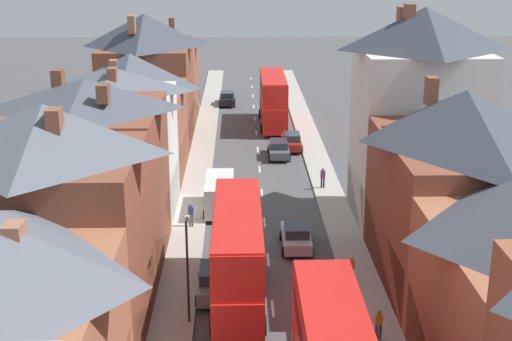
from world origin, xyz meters
TOP-DOWN VIEW (x-y plane):
  - pavement_left at (-5.10, 38.00)m, footprint 2.20×104.00m
  - pavement_right at (5.10, 38.00)m, footprint 2.20×104.00m
  - centre_line_dashes at (0.00, 36.00)m, footprint 0.14×97.80m
  - terrace_row_left at (-10.18, 26.84)m, footprint 8.00×76.29m
  - double_decker_bus_lead at (-1.81, 18.46)m, footprint 2.74×10.80m
  - double_decker_bus_mid_street at (1.79, 56.78)m, footprint 2.74×10.80m
  - car_near_blue at (-3.10, 66.88)m, footprint 1.90×4.13m
  - car_parked_left_a at (1.80, 45.43)m, footprint 1.90×4.29m
  - car_parked_right_a at (1.80, 25.67)m, footprint 1.90×4.01m
  - car_mid_black at (3.10, 47.89)m, footprint 1.90×4.21m
  - car_parked_left_b at (-3.10, 19.68)m, footprint 1.90×4.44m
  - delivery_van at (-3.10, 32.16)m, footprint 2.20×5.20m
  - pedestrian_mid_left at (4.86, 14.59)m, footprint 0.36×0.22m
  - pedestrian_mid_right at (4.46, 20.62)m, footprint 0.36×0.22m
  - pedestrian_far_left at (-4.93, 29.09)m, footprint 0.36×0.22m
  - pedestrian_far_right at (4.72, 36.72)m, footprint 0.36×0.22m
  - street_lamp at (-4.25, 16.71)m, footprint 0.20×1.12m

SIDE VIEW (x-z plane):
  - centre_line_dashes at x=0.00m, z-range 0.00..0.01m
  - pavement_left at x=-5.10m, z-range 0.00..0.14m
  - pavement_right at x=5.10m, z-range 0.00..0.14m
  - car_parked_left_a at x=1.80m, z-range 0.01..1.58m
  - car_mid_black at x=3.10m, z-range 0.01..1.59m
  - car_near_blue at x=-3.10m, z-range 0.01..1.62m
  - car_parked_right_a at x=1.80m, z-range 0.01..1.62m
  - car_parked_left_b at x=-3.10m, z-range 0.01..1.68m
  - pedestrian_mid_left at x=4.86m, z-range 0.23..1.84m
  - pedestrian_mid_right at x=4.46m, z-range 0.23..1.84m
  - pedestrian_far_left at x=-4.93m, z-range 0.23..1.84m
  - pedestrian_far_right at x=4.72m, z-range 0.23..1.84m
  - delivery_van at x=-3.10m, z-range 0.13..2.54m
  - double_decker_bus_lead at x=-1.81m, z-range 0.17..5.47m
  - double_decker_bus_mid_street at x=1.79m, z-range 0.17..5.47m
  - street_lamp at x=-4.25m, z-range 0.49..5.99m
  - terrace_row_left at x=-10.18m, z-range -0.70..11.49m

